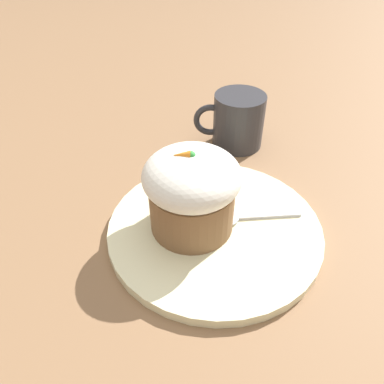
# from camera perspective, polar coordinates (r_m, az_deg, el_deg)

# --- Properties ---
(ground_plane) EXTENTS (4.00, 4.00, 0.00)m
(ground_plane) POSITION_cam_1_polar(r_m,az_deg,el_deg) (0.47, 3.42, -6.19)
(ground_plane) COLOR #846042
(dessert_plate) EXTENTS (0.26, 0.26, 0.01)m
(dessert_plate) POSITION_cam_1_polar(r_m,az_deg,el_deg) (0.47, 3.45, -5.63)
(dessert_plate) COLOR beige
(dessert_plate) RESTS_ON ground_plane
(carrot_cake) EXTENTS (0.11, 0.11, 0.11)m
(carrot_cake) POSITION_cam_1_polar(r_m,az_deg,el_deg) (0.43, -0.00, 0.64)
(carrot_cake) COLOR brown
(carrot_cake) RESTS_ON dessert_plate
(spoon) EXTENTS (0.13, 0.05, 0.01)m
(spoon) POSITION_cam_1_polar(r_m,az_deg,el_deg) (0.47, 5.68, -3.71)
(spoon) COLOR silver
(spoon) RESTS_ON dessert_plate
(coffee_cup) EXTENTS (0.11, 0.08, 0.09)m
(coffee_cup) POSITION_cam_1_polar(r_m,az_deg,el_deg) (0.61, 6.90, 10.76)
(coffee_cup) COLOR #2D2D33
(coffee_cup) RESTS_ON ground_plane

